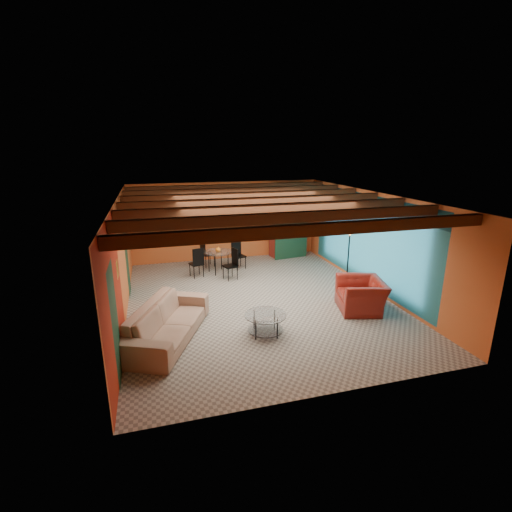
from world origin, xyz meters
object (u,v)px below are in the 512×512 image
object	(u,v)px
armoire	(288,227)
floor_lamp	(348,259)
vase	(218,241)
coffee_table	(265,324)
dining_table	(218,258)
sofa	(168,322)
armchair	(361,295)
potted_plant	(289,189)

from	to	relation	value
armoire	floor_lamp	bearing A→B (deg)	-93.18
floor_lamp	vase	bearing A→B (deg)	141.83
armoire	vase	distance (m)	3.02
armoire	coffee_table	bearing A→B (deg)	-123.91
dining_table	vase	xyz separation A→B (m)	(0.00, 0.00, 0.56)
floor_lamp	armoire	bearing A→B (deg)	95.75
dining_table	vase	size ratio (longest dim) A/B	10.41
armoire	vase	world-z (taller)	armoire
sofa	floor_lamp	distance (m)	5.15
floor_lamp	vase	size ratio (longest dim) A/B	10.18
dining_table	floor_lamp	bearing A→B (deg)	-38.17
vase	armchair	bearing A→B (deg)	-52.86
armchair	armoire	world-z (taller)	armoire
floor_lamp	potted_plant	xyz separation A→B (m)	(-0.37, 3.65, 1.52)
vase	armoire	bearing A→B (deg)	23.00
armoire	potted_plant	xyz separation A→B (m)	(0.00, 0.00, 1.33)
sofa	coffee_table	world-z (taller)	sofa
sofa	dining_table	bearing A→B (deg)	0.26
sofa	coffee_table	size ratio (longest dim) A/B	2.91
dining_table	vase	distance (m)	0.56
sofa	armchair	size ratio (longest dim) A/B	2.20
dining_table	floor_lamp	world-z (taller)	floor_lamp
armchair	armoire	distance (m)	4.97
potted_plant	vase	xyz separation A→B (m)	(-2.78, -1.18, -1.38)
sofa	dining_table	world-z (taller)	dining_table
dining_table	coffee_table	bearing A→B (deg)	-86.92
sofa	armchair	xyz separation A→B (m)	(4.60, 0.19, 0.00)
sofa	armchair	world-z (taller)	armchair
coffee_table	dining_table	world-z (taller)	dining_table
armoire	floor_lamp	distance (m)	3.68
dining_table	potted_plant	distance (m)	3.59
coffee_table	potted_plant	distance (m)	6.42
dining_table	potted_plant	size ratio (longest dim) A/B	3.84
sofa	potted_plant	world-z (taller)	potted_plant
armchair	armoire	size ratio (longest dim) A/B	0.54
vase	potted_plant	bearing A→B (deg)	23.00
armoire	potted_plant	bearing A→B (deg)	0.00
dining_table	armoire	bearing A→B (deg)	23.00
sofa	armoire	bearing A→B (deg)	-17.18
coffee_table	vase	distance (m)	4.37
vase	coffee_table	bearing A→B (deg)	-86.92
coffee_table	floor_lamp	bearing A→B (deg)	31.91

